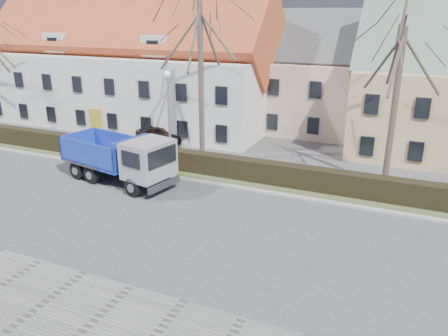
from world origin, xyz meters
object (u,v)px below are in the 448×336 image
at_px(parked_car_a, 161,134).
at_px(streetlight, 169,118).
at_px(dump_truck, 115,157).
at_px(cart_frame, 136,168).

bearing_deg(parked_car_a, streetlight, -151.21).
bearing_deg(streetlight, dump_truck, -107.84).
height_order(cart_frame, parked_car_a, parked_car_a).
height_order(streetlight, cart_frame, streetlight).
height_order(dump_truck, parked_car_a, dump_truck).
bearing_deg(parked_car_a, dump_truck, -176.94).
bearing_deg(streetlight, cart_frame, -111.62).
height_order(dump_truck, cart_frame, dump_truck).
bearing_deg(dump_truck, parked_car_a, 114.17).
xyz_separation_m(streetlight, cart_frame, (-1.04, -2.63, -2.78)).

